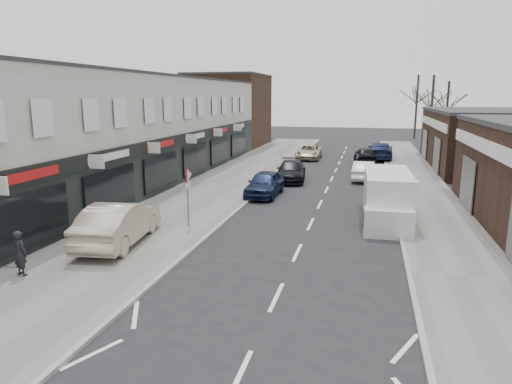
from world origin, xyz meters
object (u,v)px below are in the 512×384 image
Objects in this scene: parked_car_left_b at (291,171)px; parked_car_right_a at (364,171)px; sedan_on_pavement at (119,223)px; pedestrian at (20,253)px; warning_sign at (188,180)px; white_van at (387,198)px; parked_car_left_a at (265,184)px; parked_car_left_c at (309,152)px; parked_car_right_b at (365,155)px; parked_car_right_c at (380,151)px.

parked_car_left_b is 1.18× the size of parked_car_right_a.
sedan_on_pavement is 3.36× the size of pedestrian.
warning_sign reaches higher than parked_car_left_b.
white_van is 7.83m from parked_car_left_a.
parked_car_left_c is 5.46m from parked_car_right_b.
white_van is 1.10× the size of parked_car_right_c.
white_van is 3.97× the size of pedestrian.
sedan_on_pavement is 27.11m from parked_car_left_c.
parked_car_left_a is 15.66m from parked_car_right_b.
white_van is at bearing 99.43° from parked_car_right_a.
warning_sign is at bearing -96.56° from parked_car_left_c.
warning_sign is 0.50× the size of parked_car_right_c.
white_van is 21.33m from parked_car_left_c.
parked_car_left_b is (5.57, 19.19, -0.18)m from pedestrian.
parked_car_right_a is at bearing 84.15° from parked_car_right_b.
parked_car_right_a is 11.26m from parked_car_right_c.
parked_car_left_a reaches higher than parked_car_right_a.
sedan_on_pavement is at bearing -99.69° from parked_car_left_c.
parked_car_right_b is at bearing 69.87° from parked_car_right_c.
parked_car_left_c is at bearing 89.60° from parked_car_left_a.
warning_sign reaches higher than parked_car_left_a.
parked_car_right_c reaches higher than parked_car_right_b.
parked_car_right_a is at bearing 94.68° from white_van.
pedestrian reaches higher than parked_car_right_c.
parked_car_left_a is 0.92× the size of parked_car_left_c.
parked_car_left_a is at bearing 52.95° from parked_car_right_a.
parked_car_left_c is (-0.22, 11.34, -0.04)m from parked_car_left_b.
white_van is (8.56, 3.55, -1.12)m from warning_sign.
white_van is 1.28× the size of parked_car_left_c.
parked_car_left_b is at bearing -90.11° from parked_car_left_c.
parked_car_left_c is at bearing -105.69° from sedan_on_pavement.
parked_car_right_a is at bearing 62.41° from warning_sign.
parked_car_left_b is 1.10× the size of parked_car_right_b.
parked_car_right_b is (5.12, -1.88, 0.09)m from parked_car_left_c.
parked_car_right_c is at bearing 70.13° from parked_car_left_a.
sedan_on_pavement reaches higher than parked_car_right_a.
warning_sign reaches higher than parked_car_right_b.
warning_sign is 3.62m from sedan_on_pavement.
parked_car_right_c is at bearing 71.08° from warning_sign.
parked_car_right_c is at bearing 87.92° from white_van.
white_van is 1.18× the size of sedan_on_pavement.
parked_car_right_b reaches higher than parked_car_left_c.
parked_car_right_a is at bearing 85.11° from parked_car_right_c.
white_van reaches higher than parked_car_right_c.
white_van is 12.16m from sedan_on_pavement.
warning_sign reaches higher than parked_car_right_a.
parked_car_right_b reaches higher than parked_car_left_a.
pedestrian reaches higher than parked_car_left_a.
pedestrian is at bearing -112.17° from parked_car_left_b.
parked_car_left_a is 19.15m from parked_car_right_c.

